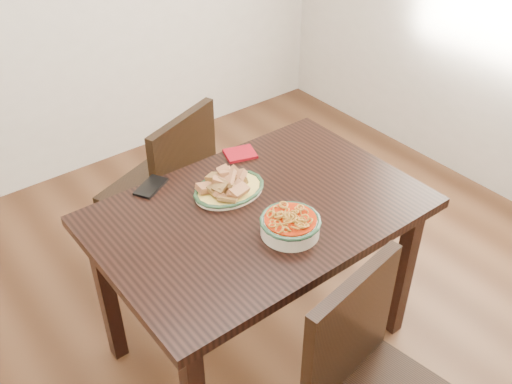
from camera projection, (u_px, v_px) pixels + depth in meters
floor at (265, 325)px, 2.63m from camera, size 3.50×3.50×0.00m
dining_table at (259, 228)px, 2.17m from camera, size 1.21×0.81×0.75m
chair_far at (169, 186)px, 2.66m from camera, size 0.54×0.54×0.89m
chair_near at (372, 384)px, 1.79m from camera, size 0.48×0.48×0.89m
fish_plate at (229, 182)px, 2.17m from camera, size 0.28×0.22×0.11m
noodle_bowl at (290, 223)px, 1.97m from camera, size 0.22×0.22×0.08m
smartphone at (151, 187)px, 2.22m from camera, size 0.16×0.13×0.01m
napkin at (240, 154)px, 2.41m from camera, size 0.15×0.14×0.01m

